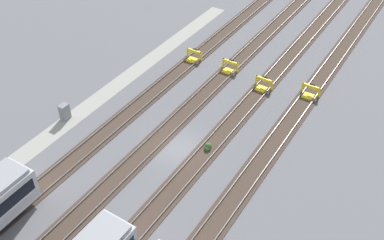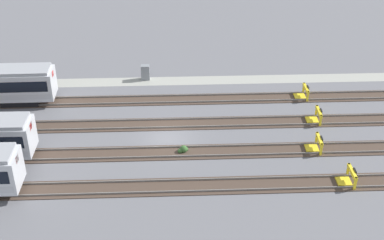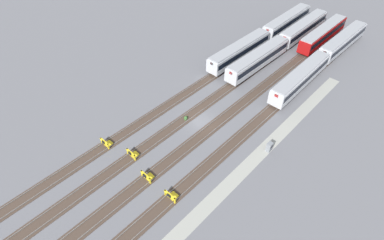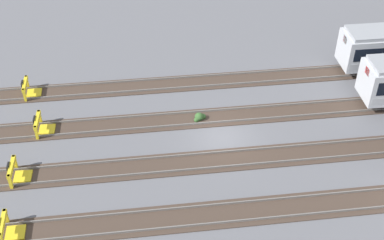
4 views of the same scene
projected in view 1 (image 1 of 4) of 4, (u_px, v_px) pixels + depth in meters
name	position (u px, v px, depth m)	size (l,w,h in m)	color
ground_plane	(179.00, 148.00, 40.69)	(400.00, 400.00, 0.00)	slate
service_walkway	(87.00, 108.00, 45.33)	(54.00, 2.00, 0.01)	#9E9E93
rail_track_nearest	(119.00, 121.00, 43.56)	(90.00, 2.23, 0.21)	#47382D
rail_track_near_inner	(158.00, 139.00, 41.63)	(90.00, 2.24, 0.21)	#47382D
rail_track_middle	(201.00, 157.00, 39.69)	(90.00, 2.24, 0.21)	#47382D
rail_track_far_inner	(249.00, 178.00, 37.75)	(90.00, 2.23, 0.21)	#47382D
bumper_stop_nearest_track	(193.00, 56.00, 52.17)	(1.34, 2.00, 1.22)	yellow
bumper_stop_near_inner_track	(229.00, 67.00, 50.32)	(1.37, 2.01, 1.22)	yellow
bumper_stop_middle_track	(263.00, 84.00, 47.65)	(1.37, 2.01, 1.22)	yellow
bumper_stop_far_inner_track	(310.00, 92.00, 46.62)	(1.34, 2.00, 1.22)	yellow
electrical_cabinet	(65.00, 112.00, 43.54)	(0.90, 0.73, 1.60)	gray
weed_clump	(208.00, 147.00, 40.47)	(0.92, 0.70, 0.64)	#38602D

